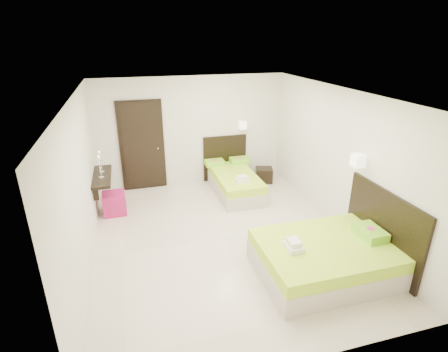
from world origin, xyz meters
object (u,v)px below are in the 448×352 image
object	(u,v)px
bed_double	(329,255)
ottoman	(115,203)
bed_single	(234,180)
nightstand	(264,175)

from	to	relation	value
bed_double	ottoman	xyz separation A→B (m)	(-3.21, 2.92, -0.07)
bed_single	nightstand	size ratio (longest dim) A/B	4.49
bed_single	nightstand	distance (m)	0.96
bed_double	nightstand	bearing A→B (deg)	83.95
nightstand	ottoman	bearing A→B (deg)	-152.05
bed_double	ottoman	world-z (taller)	bed_double
bed_double	ottoman	bearing A→B (deg)	137.73
bed_double	bed_single	bearing A→B (deg)	98.73
bed_single	bed_double	xyz separation A→B (m)	(0.51, -3.30, 0.01)
bed_single	nightstand	bearing A→B (deg)	20.77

